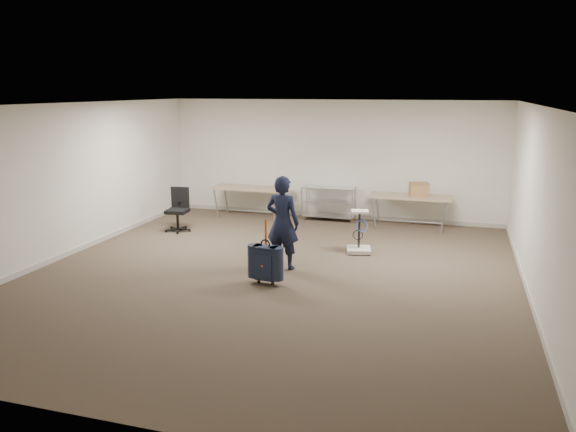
% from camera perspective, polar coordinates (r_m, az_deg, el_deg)
% --- Properties ---
extents(ground, '(9.00, 9.00, 0.00)m').
position_cam_1_polar(ground, '(9.48, -1.55, -5.95)').
color(ground, '#443529').
rests_on(ground, ground).
extents(room_shell, '(8.00, 9.00, 9.00)m').
position_cam_1_polar(room_shell, '(10.72, 0.78, -3.42)').
color(room_shell, silver).
rests_on(room_shell, ground).
extents(folding_table_left, '(1.80, 0.75, 0.73)m').
position_cam_1_polar(folding_table_left, '(13.54, -3.94, 2.71)').
color(folding_table_left, '#A38264').
rests_on(folding_table_left, ground).
extents(folding_table_right, '(1.80, 0.75, 0.73)m').
position_cam_1_polar(folding_table_right, '(12.72, 12.30, 1.78)').
color(folding_table_right, '#A38264').
rests_on(folding_table_right, ground).
extents(wire_shelf, '(1.22, 0.47, 0.80)m').
position_cam_1_polar(wire_shelf, '(13.28, 4.16, 1.47)').
color(wire_shelf, silver).
rests_on(wire_shelf, ground).
extents(person, '(0.63, 0.45, 1.62)m').
position_cam_1_polar(person, '(9.58, -0.56, -0.67)').
color(person, black).
rests_on(person, ground).
extents(suitcase, '(0.41, 0.26, 1.06)m').
position_cam_1_polar(suitcase, '(8.91, -2.30, -4.75)').
color(suitcase, black).
rests_on(suitcase, ground).
extents(office_chair, '(0.57, 0.57, 0.95)m').
position_cam_1_polar(office_chair, '(12.49, -11.09, -0.19)').
color(office_chair, black).
rests_on(office_chair, ground).
extents(equipment_cart, '(0.53, 0.53, 0.82)m').
position_cam_1_polar(equipment_cart, '(10.73, 7.22, -2.59)').
color(equipment_cart, beige).
rests_on(equipment_cart, ground).
extents(cardboard_box, '(0.46, 0.39, 0.30)m').
position_cam_1_polar(cardboard_box, '(12.71, 13.15, 2.66)').
color(cardboard_box, olive).
rests_on(cardboard_box, folding_table_right).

